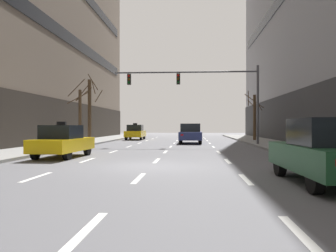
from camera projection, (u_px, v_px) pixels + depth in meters
name	position (u px, v px, depth m)	size (l,w,h in m)	color
ground_plane	(151.00, 166.00, 12.99)	(120.00, 120.00, 0.00)	slate
lane_stripe_l1_s3	(37.00, 177.00, 10.22)	(0.16, 2.00, 0.01)	silver
lane_stripe_l1_s4	(88.00, 160.00, 15.20)	(0.16, 2.00, 0.01)	silver
lane_stripe_l1_s5	(113.00, 152.00, 20.19)	(0.16, 2.00, 0.01)	silver
lane_stripe_l1_s6	(129.00, 146.00, 25.18)	(0.16, 2.00, 0.01)	silver
lane_stripe_l1_s7	(139.00, 143.00, 30.17)	(0.16, 2.00, 0.01)	silver
lane_stripe_l1_s8	(147.00, 141.00, 35.16)	(0.16, 2.00, 0.01)	silver
lane_stripe_l1_s9	(153.00, 139.00, 40.14)	(0.16, 2.00, 0.01)	silver
lane_stripe_l1_s10	(157.00, 137.00, 45.13)	(0.16, 2.00, 0.01)	silver
lane_stripe_l2_s2	(86.00, 230.00, 5.01)	(0.16, 2.00, 0.01)	silver
lane_stripe_l2_s3	(139.00, 178.00, 10.00)	(0.16, 2.00, 0.01)	silver
lane_stripe_l2_s4	(157.00, 161.00, 14.99)	(0.16, 2.00, 0.01)	silver
lane_stripe_l2_s5	(165.00, 152.00, 19.98)	(0.16, 2.00, 0.01)	silver
lane_stripe_l2_s6	(171.00, 147.00, 24.96)	(0.16, 2.00, 0.01)	silver
lane_stripe_l2_s7	(174.00, 143.00, 29.95)	(0.16, 2.00, 0.01)	silver
lane_stripe_l2_s8	(177.00, 141.00, 34.94)	(0.16, 2.00, 0.01)	silver
lane_stripe_l2_s9	(179.00, 139.00, 39.93)	(0.16, 2.00, 0.01)	silver
lane_stripe_l2_s10	(180.00, 137.00, 44.92)	(0.16, 2.00, 0.01)	silver
lane_stripe_l3_s2	(301.00, 235.00, 4.80)	(0.16, 2.00, 0.01)	silver
lane_stripe_l3_s3	(246.00, 179.00, 9.79)	(0.16, 2.00, 0.01)	silver
lane_stripe_l3_s4	(228.00, 161.00, 14.77)	(0.16, 2.00, 0.01)	silver
lane_stripe_l3_s5	(219.00, 152.00, 19.76)	(0.16, 2.00, 0.01)	silver
lane_stripe_l3_s6	(213.00, 147.00, 24.75)	(0.16, 2.00, 0.01)	silver
lane_stripe_l3_s7	(210.00, 143.00, 29.74)	(0.16, 2.00, 0.01)	silver
lane_stripe_l3_s8	(207.00, 141.00, 34.72)	(0.16, 2.00, 0.01)	silver
lane_stripe_l3_s9	(205.00, 139.00, 39.71)	(0.16, 2.00, 0.01)	silver
lane_stripe_l3_s10	(204.00, 137.00, 44.70)	(0.16, 2.00, 0.01)	silver
taxi_driving_0	(63.00, 142.00, 16.53)	(1.92, 4.22, 1.72)	black
car_driving_1	(190.00, 134.00, 29.62)	(1.92, 4.55, 1.70)	black
taxi_driving_2	(135.00, 132.00, 37.44)	(1.87, 4.35, 1.80)	black
car_parked_1	(328.00, 152.00, 8.97)	(2.03, 4.65, 1.73)	black
traffic_signal_0	(204.00, 87.00, 26.44)	(11.10, 0.35, 5.99)	#4C4C51
street_tree_0	(90.00, 110.00, 30.61)	(1.39, 2.00, 5.89)	#4C3823
street_tree_1	(254.00, 116.00, 33.19)	(1.81, 1.77, 4.83)	#4C3823
street_tree_2	(80.00, 113.00, 28.09)	(2.09, 1.39, 5.34)	#4C3823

